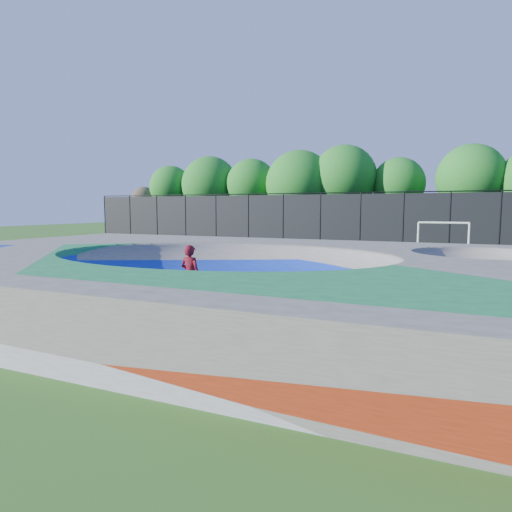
{
  "coord_description": "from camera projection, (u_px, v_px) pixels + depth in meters",
  "views": [
    {
      "loc": [
        6.85,
        -12.35,
        2.87
      ],
      "look_at": [
        -0.13,
        3.0,
        1.1
      ],
      "focal_mm": 32.0,
      "sensor_mm": 36.0,
      "label": 1
    }
  ],
  "objects": [
    {
      "name": "skate_deck",
      "position": [
        220.0,
        276.0,
        14.22
      ],
      "size": [
        22.0,
        14.0,
        1.5
      ],
      "primitive_type": "cube",
      "color": "gray",
      "rests_on": "ground"
    },
    {
      "name": "treeline",
      "position": [
        410.0,
        180.0,
        35.94
      ],
      "size": [
        51.82,
        7.23,
        8.39
      ],
      "color": "#4D3726",
      "rests_on": "ground"
    },
    {
      "name": "ground",
      "position": [
        220.0,
        300.0,
        14.3
      ],
      "size": [
        120.0,
        120.0,
        0.0
      ],
      "primitive_type": "plane",
      "color": "#285618",
      "rests_on": "ground"
    },
    {
      "name": "fence",
      "position": [
        360.0,
        219.0,
        33.09
      ],
      "size": [
        48.09,
        0.09,
        4.04
      ],
      "color": "black",
      "rests_on": "ground"
    },
    {
      "name": "soccer_goal",
      "position": [
        443.0,
        232.0,
        28.54
      ],
      "size": [
        3.07,
        0.12,
        2.03
      ],
      "color": "white",
      "rests_on": "ground"
    },
    {
      "name": "skateboard",
      "position": [
        191.0,
        304.0,
        13.58
      ],
      "size": [
        0.8,
        0.31,
        0.05
      ],
      "primitive_type": "cube",
      "rotation": [
        0.0,
        0.0,
        -0.11
      ],
      "color": "black",
      "rests_on": "ground"
    },
    {
      "name": "skater",
      "position": [
        190.0,
        275.0,
        13.48
      ],
      "size": [
        0.68,
        0.47,
        1.8
      ],
      "primitive_type": "imported",
      "rotation": [
        0.0,
        0.0,
        3.07
      ],
      "color": "#B60E1E",
      "rests_on": "ground"
    }
  ]
}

